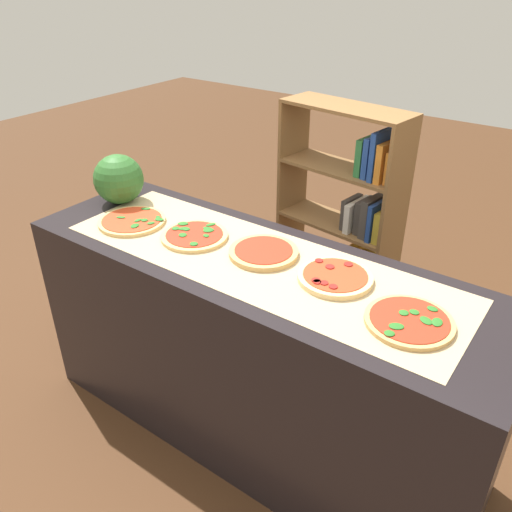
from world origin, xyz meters
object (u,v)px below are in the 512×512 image
pizza_plain_2 (264,252)px  pizza_spinach_0 (132,221)px  pizza_pepperoni_3 (335,277)px  watermelon (119,179)px  bookshelf (352,231)px  pizza_spinach_1 (194,236)px  pizza_spinach_4 (409,321)px

pizza_plain_2 → pizza_spinach_0: bearing=-170.5°
pizza_pepperoni_3 → watermelon: size_ratio=1.18×
watermelon → bookshelf: size_ratio=0.18×
pizza_spinach_0 → pizza_plain_2: bearing=9.5°
pizza_spinach_1 → bookshelf: bookshelf is taller
bookshelf → pizza_pepperoni_3: bearing=-68.6°
pizza_plain_2 → pizza_spinach_1: bearing=-170.8°
pizza_spinach_0 → pizza_pepperoni_3: 0.97m
pizza_spinach_1 → pizza_spinach_0: bearing=-170.2°
pizza_spinach_0 → pizza_spinach_4: same height
pizza_spinach_1 → pizza_spinach_4: (0.97, -0.04, -0.00)m
pizza_plain_2 → pizza_pepperoni_3: pizza_pepperoni_3 is taller
pizza_spinach_4 → pizza_pepperoni_3: bearing=163.9°
pizza_plain_2 → pizza_spinach_4: same height
pizza_spinach_0 → pizza_spinach_1: size_ratio=1.05×
pizza_pepperoni_3 → pizza_spinach_4: pizza_pepperoni_3 is taller
pizza_spinach_1 → pizza_pepperoni_3: 0.65m
pizza_pepperoni_3 → bookshelf: size_ratio=0.21×
bookshelf → pizza_spinach_4: bearing=-55.9°
pizza_spinach_0 → bookshelf: 1.23m
pizza_pepperoni_3 → pizza_spinach_0: bearing=-173.6°
pizza_spinach_1 → pizza_pepperoni_3: pizza_pepperoni_3 is taller
watermelon → pizza_spinach_0: bearing=-31.0°
watermelon → bookshelf: bookshelf is taller
pizza_spinach_4 → bookshelf: 1.26m
pizza_spinach_1 → bookshelf: (0.29, 0.97, -0.30)m
pizza_spinach_0 → pizza_spinach_4: size_ratio=1.03×
pizza_spinach_1 → pizza_pepperoni_3: (0.65, 0.05, 0.00)m
pizza_spinach_1 → bookshelf: size_ratio=0.22×
pizza_spinach_0 → watermelon: size_ratio=1.26×
pizza_spinach_4 → watermelon: watermelon is taller
pizza_pepperoni_3 → watermelon: (-1.19, 0.02, 0.10)m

